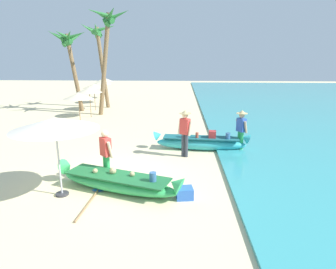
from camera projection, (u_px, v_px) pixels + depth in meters
name	position (u px, v px, depth m)	size (l,w,h in m)	color
ground_plane	(116.00, 180.00, 9.01)	(80.00, 80.00, 0.00)	beige
boat_green_foreground	(118.00, 182.00, 8.26)	(3.94, 1.98, 0.78)	#38B760
boat_cyan_midground	(201.00, 143.00, 11.91)	(4.00, 0.99, 0.83)	#33B2BC
person_vendor_hatted	(185.00, 130.00, 10.90)	(0.57, 0.47, 1.84)	#333842
person_tourist_customer	(106.00, 153.00, 8.77)	(0.52, 0.53, 1.62)	green
person_vendor_assistant	(241.00, 128.00, 11.59)	(0.46, 0.57, 1.70)	green
patio_umbrella_large	(55.00, 124.00, 7.51)	(2.28, 2.28, 2.21)	#B7B7BC
parasol_row_0	(78.00, 96.00, 15.33)	(1.60, 1.60, 1.91)	#8E6B47
parasol_row_1	(89.00, 90.00, 18.13)	(1.60, 1.60, 1.91)	#8E6B47
parasol_row_2	(94.00, 86.00, 20.68)	(1.60, 1.60, 1.91)	#8E6B47
parasol_row_3	(102.00, 82.00, 23.78)	(1.60, 1.60, 1.91)	#8E6B47
parasol_row_4	(105.00, 80.00, 26.51)	(1.60, 1.60, 1.91)	#8E6B47
palm_tree_tall_inland	(108.00, 32.00, 17.99)	(2.56, 2.62, 6.73)	brown
palm_tree_leaning_seaward	(68.00, 45.00, 19.62)	(2.77, 2.72, 5.62)	brown
palm_tree_mid_cluster	(99.00, 41.00, 20.98)	(2.52, 2.75, 6.18)	brown
cooler_box	(184.00, 193.00, 7.82)	(0.46, 0.39, 0.31)	blue
paddle	(92.00, 199.00, 7.74)	(0.37, 1.79, 0.05)	#8E6B47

